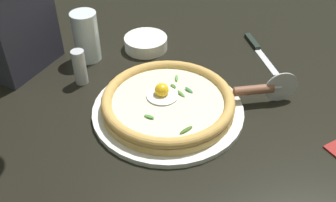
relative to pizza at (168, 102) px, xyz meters
name	(u,v)px	position (x,y,z in m)	size (l,w,h in m)	color
ground_plane	(181,111)	(-0.03, 0.01, -0.05)	(2.40, 2.40, 0.03)	black
pizza_plate	(168,110)	(0.00, 0.00, -0.02)	(0.34, 0.34, 0.01)	white
pizza	(168,102)	(0.00, 0.00, 0.00)	(0.30, 0.30, 0.05)	tan
side_bowl	(146,43)	(-0.20, -0.20, -0.01)	(0.12, 0.12, 0.03)	white
pizza_cutter	(262,89)	(-0.15, 0.16, 0.01)	(0.11, 0.12, 0.08)	silver
table_knife	(256,47)	(-0.37, 0.06, -0.03)	(0.16, 0.16, 0.01)	silver
drinking_glass	(87,40)	(-0.07, -0.30, 0.03)	(0.07, 0.07, 0.13)	silver
pepper_shaker	(80,67)	(0.02, -0.24, 0.01)	(0.03, 0.03, 0.09)	silver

